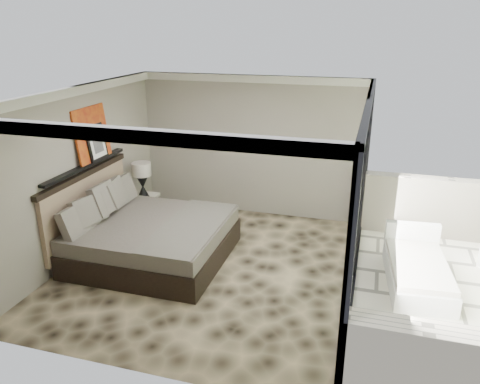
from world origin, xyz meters
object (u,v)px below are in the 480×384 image
(nightstand, at_px, (145,209))
(lounger, at_px, (417,270))
(table_lamp, at_px, (142,175))
(bed, at_px, (147,236))

(nightstand, relative_size, lounger, 0.27)
(table_lamp, height_order, lounger, table_lamp)
(table_lamp, bearing_deg, nightstand, 111.12)
(bed, bearing_deg, table_lamp, 119.24)
(table_lamp, xyz_separation_m, lounger, (5.07, -1.00, -0.74))
(bed, distance_m, nightstand, 1.63)
(nightstand, bearing_deg, table_lamp, -67.02)
(nightstand, distance_m, table_lamp, 0.71)
(nightstand, xyz_separation_m, lounger, (5.07, -1.02, -0.03))
(table_lamp, distance_m, lounger, 5.22)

